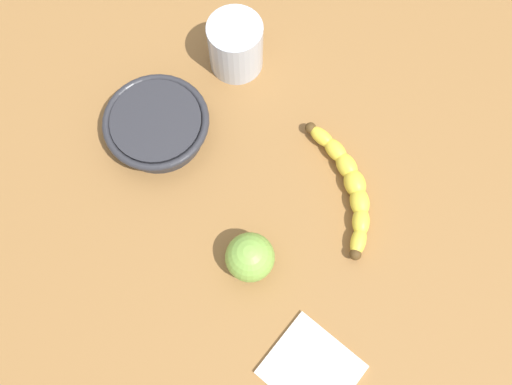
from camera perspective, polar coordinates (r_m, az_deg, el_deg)
name	(u,v)px	position (r cm, az deg, el deg)	size (l,w,h in cm)	color
wooden_tabletop	(284,169)	(86.07, 2.91, 2.50)	(120.00, 120.00, 3.00)	olive
banana	(349,185)	(82.87, 9.69, 0.80)	(18.33, 14.80, 3.22)	yellow
smoothie_glass	(236,47)	(89.52, -2.15, 15.06)	(8.76, 8.76, 9.29)	silver
ceramic_bowl	(157,125)	(85.63, -10.32, 6.96)	(16.33, 16.33, 4.72)	#2D2D33
green_apple_fruit	(250,257)	(76.61, -0.64, -6.81)	(7.04, 7.04, 7.04)	#84B747
folded_napkin	(311,369)	(78.41, 5.84, -17.98)	(11.67, 10.66, 0.60)	white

